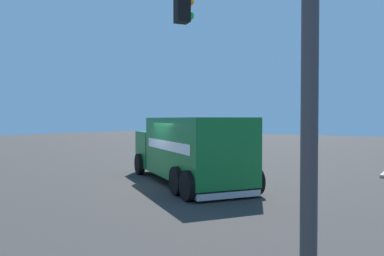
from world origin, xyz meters
name	(u,v)px	position (x,y,z in m)	size (l,w,h in m)	color
ground_plane	(175,185)	(0.00, 0.00, 0.00)	(100.00, 100.00, 0.00)	#33302D
delivery_truck	(188,149)	(-0.23, -0.61, 1.43)	(7.91, 6.48, 2.71)	#146B2D
traffic_light_primary	(247,23)	(-6.47, 6.91, 4.10)	(3.92, 2.71, 6.21)	#38383D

